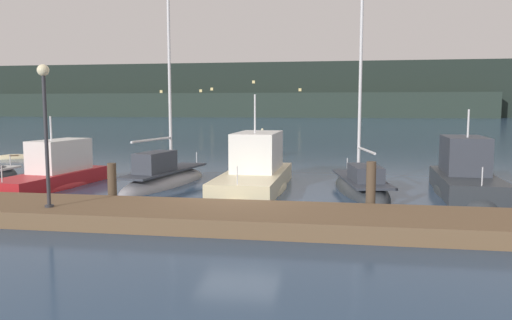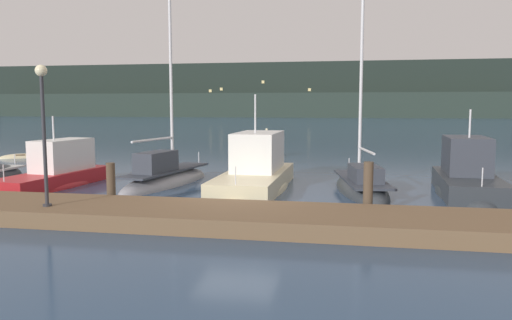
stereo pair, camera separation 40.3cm
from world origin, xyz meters
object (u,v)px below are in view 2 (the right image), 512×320
Objects in this scene: sailboat_berth_3 at (166,180)px; sailboat_berth_5 at (361,189)px; motorboat_berth_6 at (467,185)px; rowboat_adrift at (21,158)px; motorboat_berth_4 at (255,179)px; dock_lamppost at (43,112)px; motorboat_berth_2 at (56,178)px; channel_buoy at (267,147)px.

sailboat_berth_3 is 1.18× the size of sailboat_berth_5.
rowboat_adrift is at bearing 161.13° from motorboat_berth_6.
motorboat_berth_4 is 4.08m from sailboat_berth_5.
dock_lamppost is at bearing -151.39° from motorboat_berth_6.
motorboat_berth_2 is 3.40× the size of channel_buoy.
dock_lamppost reaches higher than rowboat_adrift.
sailboat_berth_5 is 22.21m from rowboat_adrift.
rowboat_adrift is (-20.51, 8.52, -0.10)m from sailboat_berth_5.
channel_buoy is at bearing 115.50° from sailboat_berth_5.
motorboat_berth_4 reaches higher than channel_buoy.
dock_lamppost is (3.38, -5.71, 2.74)m from motorboat_berth_2.
motorboat_berth_6 is 1.59× the size of dock_lamppost.
rowboat_adrift is at bearing 152.48° from motorboat_berth_4.
channel_buoy is at bearing 80.23° from dock_lamppost.
rowboat_adrift is (-24.32, 8.31, -0.34)m from motorboat_berth_6.
motorboat_berth_2 is 1.01× the size of motorboat_berth_6.
sailboat_berth_5 is at bearing -176.78° from motorboat_berth_6.
motorboat_berth_6 is at bearing 28.61° from dock_lamppost.
motorboat_berth_4 is at bearing 6.20° from motorboat_berth_2.
sailboat_berth_5 is 1.33× the size of motorboat_berth_6.
sailboat_berth_5 reaches higher than motorboat_berth_4.
rowboat_adrift is (-11.78, 15.15, -3.06)m from dock_lamppost.
sailboat_berth_5 reaches higher than motorboat_berth_6.
motorboat_berth_6 is at bearing 1.87° from motorboat_berth_4.
motorboat_berth_4 is at bearing 54.67° from dock_lamppost.
motorboat_berth_4 reaches higher than motorboat_berth_2.
motorboat_berth_2 reaches higher than rowboat_adrift.
sailboat_berth_5 is at bearing 4.33° from motorboat_berth_2.
motorboat_berth_2 is at bearing -48.36° from rowboat_adrift.
sailboat_berth_3 reaches higher than channel_buoy.
motorboat_berth_6 is 14.54m from dock_lamppost.
dock_lamppost is 19.43m from rowboat_adrift.
motorboat_berth_4 is 18.55m from rowboat_adrift.
rowboat_adrift is at bearing -168.00° from channel_buoy.
channel_buoy is (-1.51, 11.74, 0.28)m from motorboat_berth_4.
sailboat_berth_3 is at bearing 178.44° from sailboat_berth_5.
sailboat_berth_5 is 2.11× the size of dock_lamppost.
sailboat_berth_3 is 3.62× the size of rowboat_adrift.
motorboat_berth_6 is 2.32× the size of rowboat_adrift.
sailboat_berth_3 is at bearing -101.29° from channel_buoy.
channel_buoy is 0.47× the size of dock_lamppost.
rowboat_adrift is at bearing 157.43° from sailboat_berth_5.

